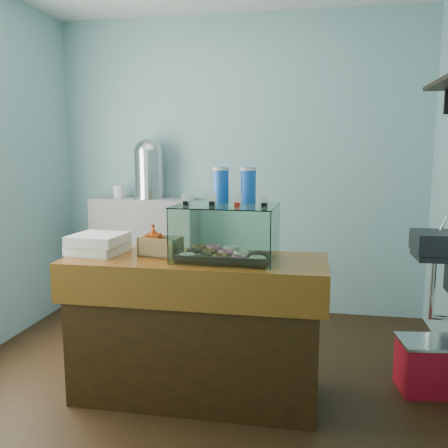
% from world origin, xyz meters
% --- Properties ---
extents(ground, '(3.50, 3.50, 0.00)m').
position_xyz_m(ground, '(0.00, 0.00, 0.00)').
color(ground, black).
rests_on(ground, ground).
extents(room_shell, '(3.54, 3.04, 2.82)m').
position_xyz_m(room_shell, '(0.03, 0.01, 1.71)').
color(room_shell, '#7EB6B8').
rests_on(room_shell, ground).
extents(counter, '(1.60, 0.60, 0.90)m').
position_xyz_m(counter, '(0.00, -0.25, 0.46)').
color(counter, '#3E200C').
rests_on(counter, ground).
extents(back_shelf, '(1.00, 0.32, 1.10)m').
position_xyz_m(back_shelf, '(-0.90, 1.32, 0.55)').
color(back_shelf, gray).
rests_on(back_shelf, ground).
extents(display_case, '(0.62, 0.47, 0.55)m').
position_xyz_m(display_case, '(0.19, -0.21, 1.08)').
color(display_case, '#321A0F').
rests_on(display_case, counter).
extents(condiment_crate, '(0.28, 0.20, 0.20)m').
position_xyz_m(condiment_crate, '(-0.24, -0.23, 0.97)').
color(condiment_crate, '#A27E51').
rests_on(condiment_crate, counter).
extents(pastry_boxes, '(0.35, 0.35, 0.12)m').
position_xyz_m(pastry_boxes, '(-0.65, -0.23, 0.96)').
color(pastry_boxes, silver).
rests_on(pastry_boxes, counter).
extents(coffee_urn, '(0.31, 0.31, 0.57)m').
position_xyz_m(coffee_urn, '(-0.84, 1.32, 1.40)').
color(coffee_urn, silver).
rests_on(coffee_urn, back_shelf).
extents(red_cooler, '(0.42, 0.35, 0.34)m').
position_xyz_m(red_cooler, '(1.47, 0.07, 0.17)').
color(red_cooler, red).
rests_on(red_cooler, ground).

